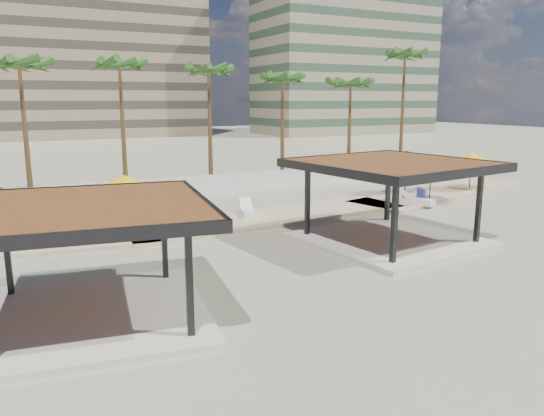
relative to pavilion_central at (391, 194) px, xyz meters
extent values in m
plane|color=tan|center=(-4.47, -0.36, -2.17)|extent=(200.00, 200.00, 0.00)
cube|color=#C6B284|center=(-2.47, 6.64, -2.11)|extent=(16.24, 5.11, 0.24)
cube|color=#C6B284|center=(11.53, 8.14, -2.11)|extent=(16.49, 7.75, 0.24)
cube|color=silver|center=(-4.47, 15.64, -1.57)|extent=(56.00, 0.30, 1.20)
cube|color=#847259|center=(-0.47, 77.64, 11.83)|extent=(38.00, 16.00, 28.00)
cube|color=gray|center=(43.53, 65.64, 14.83)|extent=(32.00, 15.00, 34.00)
cube|color=beige|center=(0.00, 0.00, -2.07)|extent=(7.65, 7.65, 0.21)
cube|color=black|center=(-2.25, -2.90, -0.41)|extent=(0.21, 0.21, 3.11)
cube|color=black|center=(-2.90, 2.25, -0.41)|extent=(0.21, 0.21, 3.11)
cube|color=black|center=(2.90, -2.25, -0.41)|extent=(0.21, 0.21, 3.11)
cube|color=black|center=(2.25, 2.90, -0.41)|extent=(0.21, 0.21, 3.11)
cube|color=brown|center=(0.00, 0.00, 1.29)|extent=(7.88, 7.88, 0.29)
cube|color=black|center=(0.44, -3.50, 1.29)|extent=(7.12, 1.02, 0.35)
cube|color=black|center=(-0.44, 3.50, 1.29)|extent=(7.12, 1.02, 0.35)
cube|color=black|center=(-3.50, -0.44, 1.29)|extent=(1.02, 7.12, 0.35)
cube|color=black|center=(3.50, 0.44, 1.29)|extent=(1.02, 7.12, 0.35)
cube|color=beige|center=(-13.09, -2.60, -2.08)|extent=(7.31, 7.31, 0.19)
cube|color=black|center=(-15.13, 0.17, -0.52)|extent=(0.20, 0.20, 2.92)
cube|color=black|center=(-11.06, -5.37, -0.52)|extent=(0.20, 0.20, 2.92)
cube|color=black|center=(-10.32, -0.56, -0.52)|extent=(0.20, 0.20, 2.92)
cube|color=brown|center=(-13.09, -2.60, 1.07)|extent=(7.54, 7.54, 0.27)
cube|color=black|center=(-13.59, -5.87, 1.07)|extent=(6.65, 1.13, 0.33)
cube|color=black|center=(-12.59, 0.67, 1.07)|extent=(6.65, 1.13, 0.33)
cube|color=black|center=(-9.83, -3.10, 1.07)|extent=(1.13, 6.65, 0.33)
cylinder|color=beige|center=(-9.67, 8.45, -1.94)|extent=(0.47, 0.47, 0.11)
cylinder|color=#262628|center=(-9.67, 8.45, -0.87)|extent=(0.07, 0.07, 2.24)
cone|color=yellow|center=(-9.67, 8.45, 0.09)|extent=(3.34, 3.34, 0.65)
cylinder|color=beige|center=(8.67, 8.84, -1.93)|extent=(0.54, 0.54, 0.13)
cylinder|color=#262628|center=(8.67, 8.84, -0.70)|extent=(0.08, 0.08, 2.59)
cone|color=#A10717|center=(8.67, 8.84, 0.41)|extent=(3.99, 3.99, 0.76)
cylinder|color=beige|center=(7.65, 5.52, -1.93)|extent=(0.50, 0.50, 0.12)
cylinder|color=#262628|center=(7.65, 5.52, -0.79)|extent=(0.07, 0.07, 2.40)
cone|color=#0026B5|center=(7.65, 5.52, 0.24)|extent=(3.34, 3.34, 0.70)
cylinder|color=beige|center=(13.21, 7.55, -1.93)|extent=(0.50, 0.50, 0.12)
cylinder|color=#262628|center=(13.21, 7.55, -0.80)|extent=(0.07, 0.07, 2.40)
cone|color=yellow|center=(13.21, 7.55, 0.23)|extent=(3.42, 3.42, 0.70)
cube|color=white|center=(-7.27, 8.81, -1.85)|extent=(1.48, 2.11, 0.28)
cube|color=white|center=(-7.27, 8.81, -1.68)|extent=(1.48, 2.11, 0.06)
cube|color=white|center=(-7.60, 9.52, -1.44)|extent=(0.89, 0.90, 0.51)
cube|color=white|center=(-3.54, 7.26, -1.86)|extent=(1.16, 2.03, 0.27)
cube|color=white|center=(-3.54, 7.26, -1.70)|extent=(1.16, 2.03, 0.06)
cube|color=white|center=(-3.33, 7.99, -1.47)|extent=(0.79, 0.81, 0.49)
cube|color=white|center=(6.57, 5.44, -1.85)|extent=(1.50, 2.12, 0.28)
cube|color=white|center=(6.57, 5.44, -1.68)|extent=(1.50, 2.12, 0.06)
cube|color=white|center=(6.24, 6.15, -1.44)|extent=(0.90, 0.91, 0.51)
cube|color=white|center=(7.46, 5.96, -1.87)|extent=(1.70, 1.78, 0.26)
cube|color=white|center=(7.46, 5.96, -1.71)|extent=(1.70, 1.78, 0.05)
cube|color=white|center=(7.94, 6.48, -1.49)|extent=(0.87, 0.87, 0.46)
cone|color=brown|center=(-13.47, 17.74, 2.05)|extent=(0.36, 0.36, 8.45)
ellipsoid|color=#29541D|center=(-13.47, 17.74, 6.03)|extent=(3.00, 3.00, 1.80)
cone|color=brown|center=(-7.47, 18.54, 2.15)|extent=(0.36, 0.36, 8.64)
ellipsoid|color=#29541D|center=(-7.47, 18.54, 6.22)|extent=(3.00, 3.00, 1.80)
cone|color=brown|center=(-1.47, 18.04, 2.02)|extent=(0.36, 0.36, 8.38)
ellipsoid|color=#29541D|center=(-1.47, 18.04, 5.96)|extent=(3.00, 3.00, 1.80)
cone|color=brown|center=(4.53, 18.24, 1.80)|extent=(0.36, 0.36, 7.95)
ellipsoid|color=#29541D|center=(4.53, 18.24, 5.52)|extent=(3.00, 3.00, 1.80)
cone|color=brown|center=(10.53, 17.84, 1.64)|extent=(0.36, 0.36, 7.63)
ellipsoid|color=#29541D|center=(10.53, 17.84, 5.21)|extent=(3.00, 3.00, 1.80)
cone|color=brown|center=(16.53, 18.44, 2.87)|extent=(0.36, 0.36, 10.09)
ellipsoid|color=#29541D|center=(16.53, 18.44, 7.67)|extent=(3.00, 3.00, 1.80)
camera|label=1|loc=(-15.14, -17.79, 4.06)|focal=35.00mm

